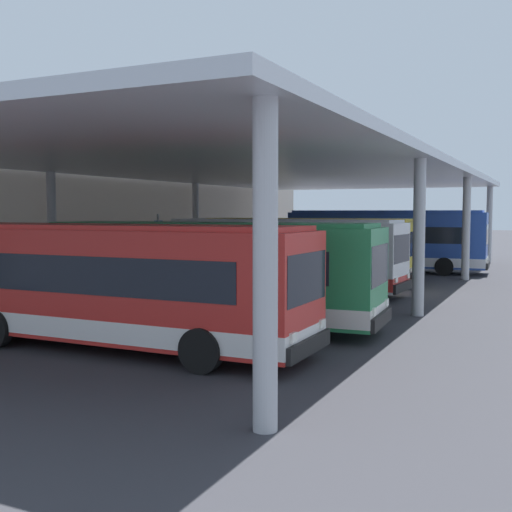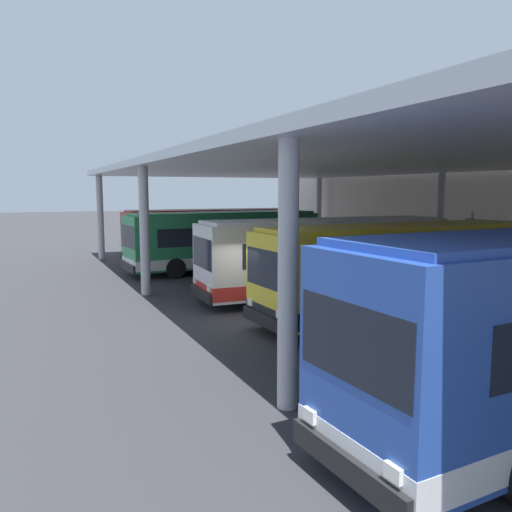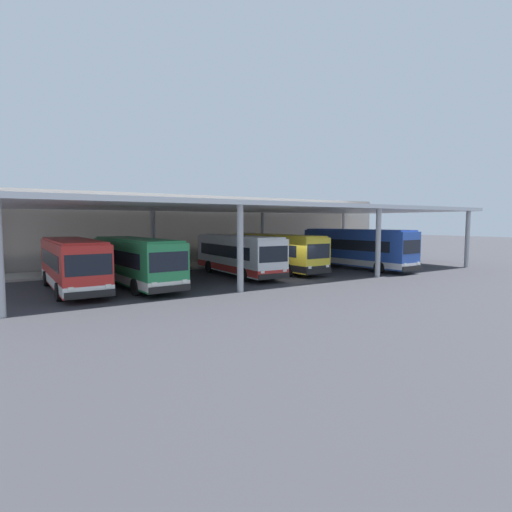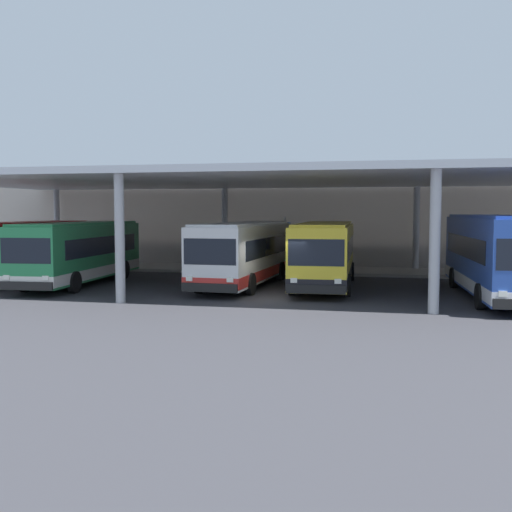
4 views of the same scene
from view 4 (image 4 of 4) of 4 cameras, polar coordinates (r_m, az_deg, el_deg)
The scene contains 12 objects.
ground_plane at distance 25.91m, azimuth 2.24°, elevation -4.04°, with size 200.00×200.00×0.00m, color #333338.
platform_kerb at distance 37.44m, azimuth 5.46°, elevation -1.36°, with size 42.00×4.50×0.18m, color #A39E93.
station_building_facade at distance 40.49m, azimuth 6.06°, elevation 3.85°, with size 48.00×1.60×6.95m, color #ADA399.
canopy_shelter at distance 31.11m, azimuth 4.10°, elevation 7.14°, with size 40.00×17.00×5.55m.
bus_nearest_bay at distance 34.60m, azimuth -21.26°, elevation 0.51°, with size 2.76×10.54×3.17m.
bus_second_bay at distance 32.15m, azimuth -16.29°, elevation 0.37°, with size 3.15×10.66×3.17m.
bus_middle_bay at distance 30.15m, azimuth -1.13°, elevation 0.29°, with size 3.03×10.63×3.17m.
bus_far_bay at distance 29.87m, azimuth 6.52°, elevation 0.23°, with size 2.98×10.61×3.17m.
bus_departing at distance 28.01m, azimuth 21.61°, elevation 0.07°, with size 3.11×11.44×3.57m.
bench_waiting at distance 38.43m, azimuth -2.17°, elevation -0.34°, with size 1.80×0.45×0.92m.
trash_bin at distance 39.28m, azimuth -6.25°, elevation -0.24°, with size 0.52×0.52×0.98m.
banner_sign at distance 36.75m, azimuth 2.73°, elevation 1.51°, with size 0.70×0.12×3.20m.
Camera 4 is at (4.57, -25.23, 3.73)m, focal length 42.36 mm.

